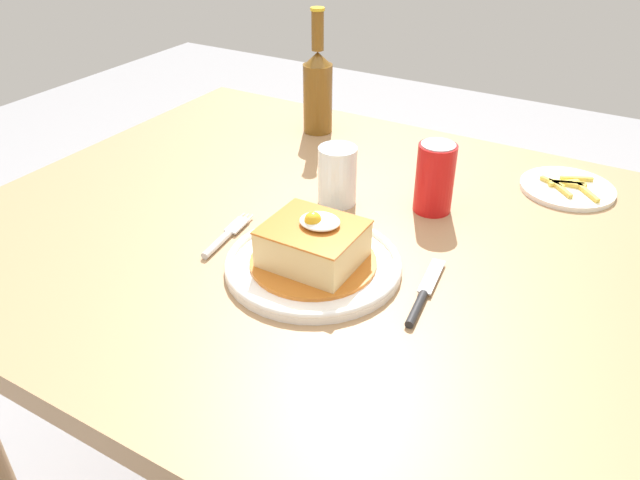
{
  "coord_description": "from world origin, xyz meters",
  "views": [
    {
      "loc": [
        0.41,
        -0.77,
        1.28
      ],
      "look_at": [
        0.02,
        -0.09,
        0.79
      ],
      "focal_mm": 34.59,
      "sensor_mm": 36.0,
      "label": 1
    }
  ],
  "objects_px": {
    "fork": "(224,238)",
    "beer_bottle_amber": "(318,88)",
    "knife": "(421,299)",
    "soda_can": "(435,178)",
    "side_plate_fries": "(567,188)",
    "main_plate": "(313,264)",
    "drinking_glass": "(337,179)"
  },
  "relations": [
    {
      "from": "knife",
      "to": "side_plate_fries",
      "type": "distance_m",
      "value": 0.46
    },
    {
      "from": "knife",
      "to": "drinking_glass",
      "type": "distance_m",
      "value": 0.31
    },
    {
      "from": "main_plate",
      "to": "beer_bottle_amber",
      "type": "xyz_separation_m",
      "value": [
        -0.27,
        0.47,
        0.09
      ]
    },
    {
      "from": "knife",
      "to": "drinking_glass",
      "type": "height_order",
      "value": "drinking_glass"
    },
    {
      "from": "main_plate",
      "to": "fork",
      "type": "bearing_deg",
      "value": -177.82
    },
    {
      "from": "soda_can",
      "to": "beer_bottle_amber",
      "type": "height_order",
      "value": "beer_bottle_amber"
    },
    {
      "from": "soda_can",
      "to": "side_plate_fries",
      "type": "bearing_deg",
      "value": 45.64
    },
    {
      "from": "knife",
      "to": "soda_can",
      "type": "distance_m",
      "value": 0.28
    },
    {
      "from": "soda_can",
      "to": "side_plate_fries",
      "type": "relative_size",
      "value": 0.73
    },
    {
      "from": "knife",
      "to": "fork",
      "type": "bearing_deg",
      "value": -178.12
    },
    {
      "from": "soda_can",
      "to": "beer_bottle_amber",
      "type": "relative_size",
      "value": 0.47
    },
    {
      "from": "fork",
      "to": "beer_bottle_amber",
      "type": "distance_m",
      "value": 0.5
    },
    {
      "from": "fork",
      "to": "knife",
      "type": "xyz_separation_m",
      "value": [
        0.34,
        0.01,
        0.0
      ]
    },
    {
      "from": "knife",
      "to": "soda_can",
      "type": "height_order",
      "value": "soda_can"
    },
    {
      "from": "soda_can",
      "to": "main_plate",
      "type": "bearing_deg",
      "value": -108.43
    },
    {
      "from": "beer_bottle_amber",
      "to": "soda_can",
      "type": "bearing_deg",
      "value": -30.67
    },
    {
      "from": "main_plate",
      "to": "beer_bottle_amber",
      "type": "relative_size",
      "value": 1.0
    },
    {
      "from": "drinking_glass",
      "to": "side_plate_fries",
      "type": "xyz_separation_m",
      "value": [
        0.35,
        0.25,
        -0.04
      ]
    },
    {
      "from": "fork",
      "to": "drinking_glass",
      "type": "xyz_separation_m",
      "value": [
        0.09,
        0.21,
        0.04
      ]
    },
    {
      "from": "soda_can",
      "to": "beer_bottle_amber",
      "type": "xyz_separation_m",
      "value": [
        -0.36,
        0.21,
        0.04
      ]
    },
    {
      "from": "beer_bottle_amber",
      "to": "knife",
      "type": "bearing_deg",
      "value": -46.64
    },
    {
      "from": "drinking_glass",
      "to": "fork",
      "type": "bearing_deg",
      "value": -114.46
    },
    {
      "from": "side_plate_fries",
      "to": "soda_can",
      "type": "bearing_deg",
      "value": -134.36
    },
    {
      "from": "main_plate",
      "to": "fork",
      "type": "height_order",
      "value": "main_plate"
    },
    {
      "from": "drinking_glass",
      "to": "side_plate_fries",
      "type": "distance_m",
      "value": 0.43
    },
    {
      "from": "knife",
      "to": "beer_bottle_amber",
      "type": "distance_m",
      "value": 0.65
    },
    {
      "from": "main_plate",
      "to": "beer_bottle_amber",
      "type": "bearing_deg",
      "value": 119.68
    },
    {
      "from": "main_plate",
      "to": "side_plate_fries",
      "type": "relative_size",
      "value": 1.56
    },
    {
      "from": "main_plate",
      "to": "drinking_glass",
      "type": "xyz_separation_m",
      "value": [
        -0.07,
        0.2,
        0.04
      ]
    },
    {
      "from": "main_plate",
      "to": "drinking_glass",
      "type": "relative_size",
      "value": 2.53
    },
    {
      "from": "main_plate",
      "to": "soda_can",
      "type": "relative_size",
      "value": 2.14
    },
    {
      "from": "beer_bottle_amber",
      "to": "fork",
      "type": "bearing_deg",
      "value": -77.72
    }
  ]
}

